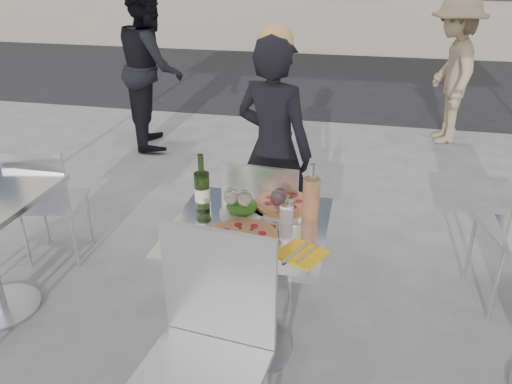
% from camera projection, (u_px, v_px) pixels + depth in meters
% --- Properties ---
extents(ground, '(80.00, 80.00, 0.00)m').
position_uv_depth(ground, '(250.00, 348.00, 2.65)').
color(ground, slate).
extents(street_asphalt, '(24.00, 5.00, 0.00)m').
position_uv_depth(street_asphalt, '(336.00, 77.00, 8.37)').
color(street_asphalt, black).
rests_on(street_asphalt, ground).
extents(main_table, '(0.72, 0.72, 0.75)m').
position_uv_depth(main_table, '(249.00, 263.00, 2.41)').
color(main_table, '#B7BABF').
rests_on(main_table, ground).
extents(chair_far, '(0.44, 0.45, 0.91)m').
position_uv_depth(chair_far, '(264.00, 220.00, 2.80)').
color(chair_far, silver).
rests_on(chair_far, ground).
extents(chair_near, '(0.50, 0.52, 1.00)m').
position_uv_depth(chair_near, '(208.00, 341.00, 1.85)').
color(chair_near, silver).
rests_on(chair_near, ground).
extents(side_chair_lfar, '(0.44, 0.45, 0.82)m').
position_uv_depth(side_chair_lfar, '(46.00, 196.00, 3.19)').
color(side_chair_lfar, silver).
rests_on(side_chair_lfar, ground).
extents(woman_diner, '(0.63, 0.52, 1.48)m').
position_uv_depth(woman_diner, '(274.00, 150.00, 3.23)').
color(woman_diner, black).
rests_on(woman_diner, ground).
extents(pedestrian_a, '(0.88, 0.98, 1.65)m').
position_uv_depth(pedestrian_a, '(151.00, 67.00, 5.13)').
color(pedestrian_a, black).
rests_on(pedestrian_a, ground).
extents(pedestrian_b, '(0.65, 1.03, 1.52)m').
position_uv_depth(pedestrian_b, '(451.00, 71.00, 5.24)').
color(pedestrian_b, '#927D5E').
rests_on(pedestrian_b, ground).
extents(pizza_near, '(0.31, 0.31, 0.02)m').
position_uv_depth(pizza_near, '(243.00, 236.00, 2.21)').
color(pizza_near, tan).
rests_on(pizza_near, main_table).
extents(pizza_far, '(0.33, 0.33, 0.03)m').
position_uv_depth(pizza_far, '(283.00, 204.00, 2.48)').
color(pizza_far, white).
rests_on(pizza_far, main_table).
extents(salad_plate, '(0.22, 0.22, 0.09)m').
position_uv_depth(salad_plate, '(242.00, 207.00, 2.40)').
color(salad_plate, white).
rests_on(salad_plate, main_table).
extents(wine_bottle, '(0.07, 0.08, 0.29)m').
position_uv_depth(wine_bottle, '(202.00, 190.00, 2.40)').
color(wine_bottle, '#314D1D').
rests_on(wine_bottle, main_table).
extents(carafe, '(0.08, 0.08, 0.29)m').
position_uv_depth(carafe, '(311.00, 199.00, 2.30)').
color(carafe, tan).
rests_on(carafe, main_table).
extents(sugar_shaker, '(0.06, 0.06, 0.11)m').
position_uv_depth(sugar_shaker, '(286.00, 212.00, 2.32)').
color(sugar_shaker, white).
rests_on(sugar_shaker, main_table).
extents(wineglass_white_a, '(0.07, 0.07, 0.16)m').
position_uv_depth(wineglass_white_a, '(231.00, 197.00, 2.34)').
color(wineglass_white_a, white).
rests_on(wineglass_white_a, main_table).
extents(wineglass_white_b, '(0.07, 0.07, 0.16)m').
position_uv_depth(wineglass_white_b, '(245.00, 199.00, 2.32)').
color(wineglass_white_b, white).
rests_on(wineglass_white_b, main_table).
extents(wineglass_red_a, '(0.07, 0.07, 0.16)m').
position_uv_depth(wineglass_red_a, '(277.00, 199.00, 2.32)').
color(wineglass_red_a, white).
rests_on(wineglass_red_a, main_table).
extents(wineglass_red_b, '(0.07, 0.07, 0.16)m').
position_uv_depth(wineglass_red_b, '(279.00, 197.00, 2.33)').
color(wineglass_red_b, white).
rests_on(wineglass_red_b, main_table).
extents(napkin_left, '(0.24, 0.24, 0.01)m').
position_uv_depth(napkin_left, '(180.00, 238.00, 2.21)').
color(napkin_left, yellow).
rests_on(napkin_left, main_table).
extents(napkin_right, '(0.24, 0.24, 0.01)m').
position_uv_depth(napkin_right, '(301.00, 253.00, 2.10)').
color(napkin_right, yellow).
rests_on(napkin_right, main_table).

